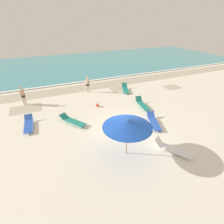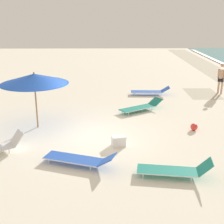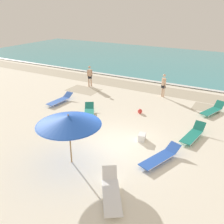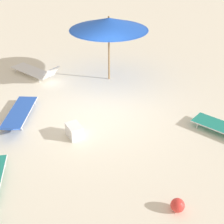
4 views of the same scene
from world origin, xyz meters
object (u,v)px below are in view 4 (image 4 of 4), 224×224
at_px(beach_umbrella, 109,24).
at_px(sun_lounger_beside_umbrella, 36,71).
at_px(cooler_box, 74,131).
at_px(sun_lounger_mid_beach_pair_a, 17,115).
at_px(beach_ball, 178,205).

xyz_separation_m(beach_umbrella, sun_lounger_beside_umbrella, (2.61, -1.00, -1.84)).
bearing_deg(cooler_box, sun_lounger_mid_beach_pair_a, -143.56).
height_order(beach_umbrella, sun_lounger_mid_beach_pair_a, beach_umbrella).
xyz_separation_m(beach_umbrella, beach_ball, (0.45, 6.45, -1.91)).
xyz_separation_m(sun_lounger_beside_umbrella, cooler_box, (-0.66, 4.31, -0.03)).
height_order(sun_lounger_mid_beach_pair_a, cooler_box, sun_lounger_mid_beach_pair_a).
height_order(sun_lounger_mid_beach_pair_a, beach_ball, sun_lounger_mid_beach_pair_a).
height_order(beach_ball, cooler_box, cooler_box).
bearing_deg(sun_lounger_mid_beach_pair_a, beach_ball, 143.22).
bearing_deg(beach_ball, cooler_box, -64.43).
distance_m(beach_umbrella, sun_lounger_mid_beach_pair_a, 4.37).
height_order(sun_lounger_beside_umbrella, beach_ball, sun_lounger_beside_umbrella).
distance_m(beach_umbrella, beach_ball, 6.74).
bearing_deg(sun_lounger_beside_umbrella, beach_ball, 72.13).
relative_size(beach_ball, cooler_box, 0.52).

